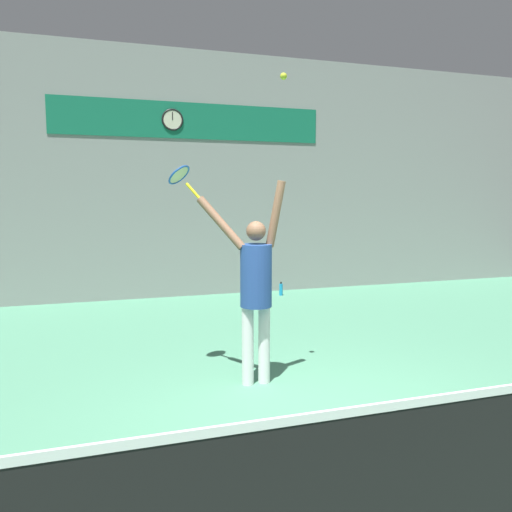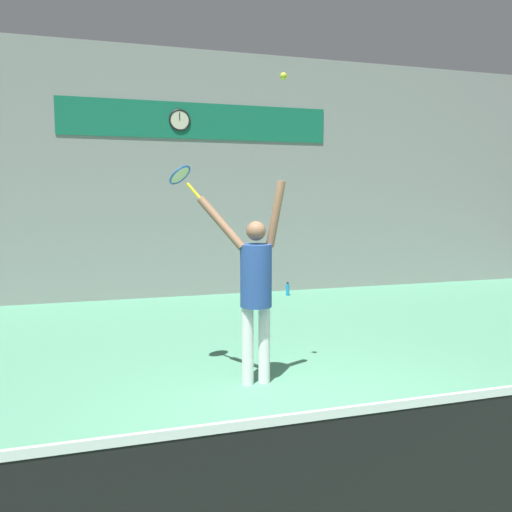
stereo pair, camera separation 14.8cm
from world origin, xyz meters
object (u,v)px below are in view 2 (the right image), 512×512
Objects in this scene: scoreboard_clock at (180,120)px; tennis_ball at (283,76)px; tennis_player at (255,283)px; water_bottle at (288,289)px; tennis_racket at (181,177)px.

scoreboard_clock is 6.06× the size of tennis_ball.
tennis_player is 31.22× the size of tennis_ball.
water_bottle is at bearing 66.27° from tennis_player.
tennis_ball is at bearing -24.72° from tennis_player.
scoreboard_clock is 4.10m from water_bottle.
tennis_racket is at bearing 146.88° from tennis_player.
water_bottle is (1.76, 4.74, -3.15)m from tennis_ball.
tennis_racket is 1.38× the size of water_bottle.
tennis_ball is at bearing -85.92° from scoreboard_clock.
tennis_ball is 0.25× the size of water_bottle.
water_bottle is (2.75, 4.15, -2.14)m from tennis_racket.
tennis_racket is (-0.61, -4.66, -1.32)m from scoreboard_clock.
tennis_racket is 5.42m from water_bottle.
scoreboard_clock reaches higher than tennis_player.
scoreboard_clock is at bearing 166.70° from water_bottle.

